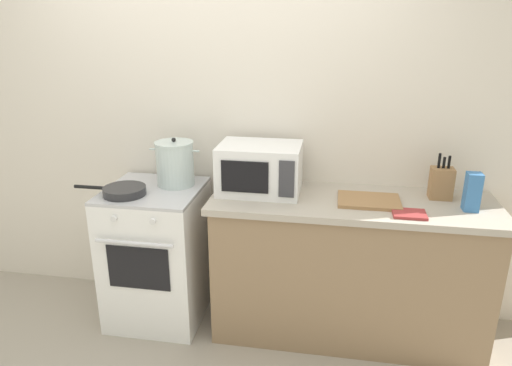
% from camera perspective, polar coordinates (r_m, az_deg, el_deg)
% --- Properties ---
extents(back_wall, '(4.40, 0.10, 2.50)m').
position_cam_1_polar(back_wall, '(3.11, 0.83, 6.59)').
color(back_wall, silver).
rests_on(back_wall, ground_plane).
extents(lower_cabinet_right, '(1.64, 0.56, 0.88)m').
position_cam_1_polar(lower_cabinet_right, '(3.05, 11.10, -10.50)').
color(lower_cabinet_right, '#8C7051').
rests_on(lower_cabinet_right, ground_plane).
extents(countertop_right, '(1.70, 0.60, 0.04)m').
position_cam_1_polar(countertop_right, '(2.85, 11.69, -2.43)').
color(countertop_right, '#ADA393').
rests_on(countertop_right, lower_cabinet_right).
extents(stove, '(0.60, 0.64, 0.92)m').
position_cam_1_polar(stove, '(3.22, -11.95, -8.44)').
color(stove, white).
rests_on(stove, ground_plane).
extents(stock_pot, '(0.33, 0.25, 0.31)m').
position_cam_1_polar(stock_pot, '(3.04, -9.86, 2.37)').
color(stock_pot, silver).
rests_on(stock_pot, stove).
extents(frying_pan, '(0.46, 0.26, 0.05)m').
position_cam_1_polar(frying_pan, '(2.97, -15.87, -0.92)').
color(frying_pan, '#28282B').
rests_on(frying_pan, stove).
extents(microwave, '(0.50, 0.37, 0.30)m').
position_cam_1_polar(microwave, '(2.88, 0.48, 1.81)').
color(microwave, white).
rests_on(microwave, countertop_right).
extents(cutting_board, '(0.36, 0.26, 0.02)m').
position_cam_1_polar(cutting_board, '(2.82, 13.62, -2.11)').
color(cutting_board, '#997047').
rests_on(cutting_board, countertop_right).
extents(knife_block, '(0.13, 0.10, 0.28)m').
position_cam_1_polar(knife_block, '(2.99, 21.69, 0.02)').
color(knife_block, '#997047').
rests_on(knife_block, countertop_right).
extents(pasta_box, '(0.08, 0.08, 0.22)m').
position_cam_1_polar(pasta_box, '(2.86, 24.92, -1.01)').
color(pasta_box, teal).
rests_on(pasta_box, countertop_right).
extents(oven_mitt, '(0.18, 0.14, 0.02)m').
position_cam_1_polar(oven_mitt, '(2.70, 18.21, -3.60)').
color(oven_mitt, '#993333').
rests_on(oven_mitt, countertop_right).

